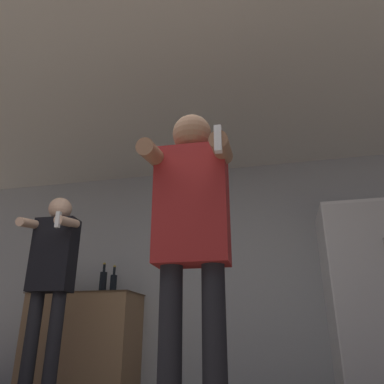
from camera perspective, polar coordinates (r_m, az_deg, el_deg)
The scene contains 10 objects.
wall_back at distance 4.55m, azimuth 1.14°, elevation -11.78°, with size 7.00×0.06×2.55m.
ceiling_slab at distance 3.63m, azimuth -4.03°, elevation 13.18°, with size 7.00×3.55×0.05m.
refrigerator at distance 4.12m, azimuth 24.47°, elevation -14.35°, with size 0.62×0.72×1.78m.
counter at distance 4.63m, azimuth -16.40°, elevation -20.82°, with size 1.24×0.60×0.99m.
bottle_green_wine at distance 4.90m, azimuth -20.45°, elevation -13.15°, with size 0.09×0.09×0.30m.
bottle_amber_bourbon at distance 4.53m, azimuth -11.89°, elevation -13.38°, with size 0.08×0.08×0.32m.
bottle_clear_vodka at distance 4.59m, azimuth -13.41°, elevation -13.16°, with size 0.08×0.08×0.36m.
bottle_dark_rum at distance 4.82m, azimuth -18.72°, elevation -12.91°, with size 0.09×0.09×0.36m.
person_woman_foreground at distance 1.99m, azimuth -0.04°, elevation -5.42°, with size 0.48×0.43×1.76m.
person_man_side at distance 3.69m, azimuth -20.64°, elevation -11.28°, with size 0.46×0.47×1.79m.
Camera 1 is at (0.89, -1.35, 0.53)m, focal length 35.00 mm.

